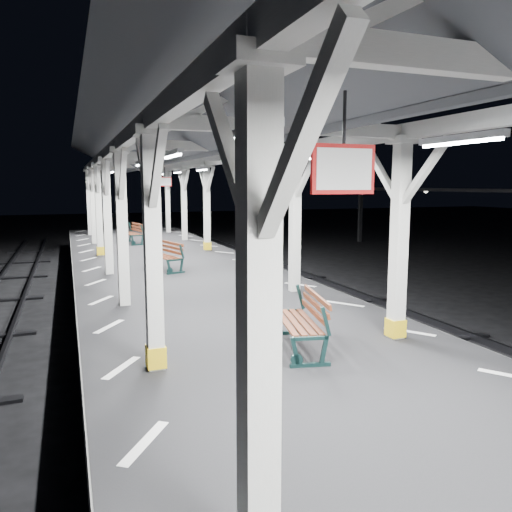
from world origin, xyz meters
TOP-DOWN VIEW (x-y plane):
  - ground at (0.00, 0.00)m, footprint 120.00×120.00m
  - platform at (0.00, 0.00)m, footprint 6.00×50.00m
  - hazard_stripes_left at (-2.45, 0.00)m, footprint 1.00×48.00m
  - canopy at (0.00, -0.02)m, footprint 5.40×49.00m
  - bench_mid at (0.31, 2.03)m, footprint 0.94×1.72m
  - bench_far at (-0.31, 10.09)m, footprint 0.94×1.65m
  - bench_extra at (-0.39, 17.43)m, footprint 0.92×1.71m

SIDE VIEW (x-z plane):
  - ground at x=0.00m, z-range 0.00..0.00m
  - platform at x=0.00m, z-range 0.00..1.00m
  - hazard_stripes_left at x=-2.45m, z-range 1.00..1.01m
  - bench_far at x=-0.31m, z-range 1.03..1.87m
  - bench_extra at x=-0.39m, z-range 1.03..1.91m
  - bench_mid at x=0.31m, z-range 1.03..1.91m
  - canopy at x=0.00m, z-range 2.24..6.89m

